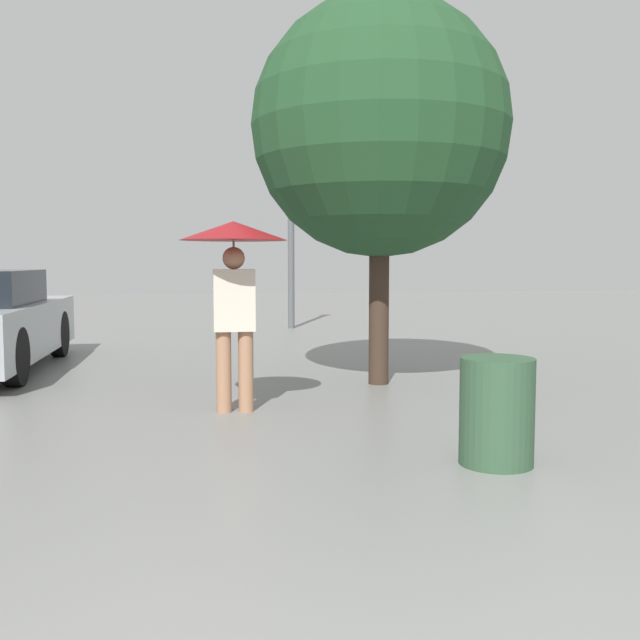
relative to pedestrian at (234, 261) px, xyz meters
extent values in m
cylinder|color=#9E7051|center=(-0.10, 0.00, -1.01)|extent=(0.14, 0.14, 0.75)
cylinder|color=#9E7051|center=(0.10, 0.00, -1.01)|extent=(0.14, 0.14, 0.75)
cube|color=beige|center=(0.00, 0.00, -0.35)|extent=(0.38, 0.22, 0.56)
sphere|color=#9E7051|center=(0.00, 0.00, 0.03)|extent=(0.20, 0.20, 0.20)
cylinder|color=#515456|center=(0.00, 0.00, -0.11)|extent=(0.02, 0.02, 0.60)
cone|color=maroon|center=(0.00, 0.00, 0.28)|extent=(0.98, 0.98, 0.17)
cylinder|color=black|center=(-2.34, 4.31, -1.06)|extent=(0.18, 0.66, 0.66)
cylinder|color=black|center=(-2.34, 1.76, -1.06)|extent=(0.18, 0.66, 0.66)
cylinder|color=#38281E|center=(1.68, 1.24, -0.35)|extent=(0.23, 0.23, 2.07)
sphere|color=#1E4223|center=(1.68, 1.24, 1.47)|extent=(2.85, 2.85, 2.85)
cylinder|color=#515456|center=(1.57, 8.09, 0.41)|extent=(0.13, 0.13, 3.59)
sphere|color=beige|center=(1.57, 8.09, 2.30)|extent=(0.31, 0.31, 0.31)
cylinder|color=#2D4C33|center=(1.68, -2.02, -1.02)|extent=(0.51, 0.51, 0.73)
camera|label=1|loc=(-0.32, -6.54, 0.00)|focal=40.00mm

